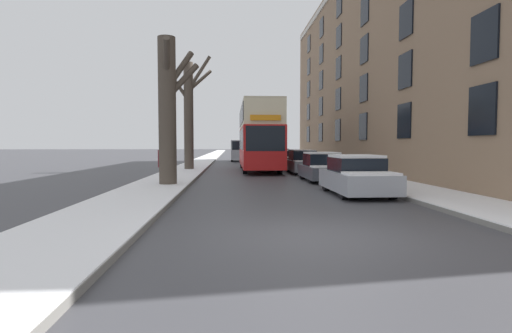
{
  "coord_description": "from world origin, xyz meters",
  "views": [
    {
      "loc": [
        -1.92,
        -7.72,
        1.81
      ],
      "look_at": [
        -0.51,
        14.92,
        0.58
      ],
      "focal_mm": 28.0,
      "sensor_mm": 36.0,
      "label": 1
    }
  ],
  "objects_px": {
    "bare_tree_left_1": "(189,113)",
    "parked_car_4": "(280,157)",
    "bare_tree_left_0": "(168,109)",
    "parked_car_0": "(357,176)",
    "parked_car_3": "(290,160)",
    "parked_car_1": "(322,168)",
    "oncoming_van": "(240,150)",
    "double_decker_bus": "(259,134)",
    "parked_car_2": "(302,163)",
    "pedestrian_left_sidewalk": "(163,164)"
  },
  "relations": [
    {
      "from": "bare_tree_left_1",
      "to": "parked_car_4",
      "type": "height_order",
      "value": "bare_tree_left_1"
    },
    {
      "from": "parked_car_4",
      "to": "bare_tree_left_0",
      "type": "bearing_deg",
      "value": -109.65
    },
    {
      "from": "parked_car_0",
      "to": "parked_car_3",
      "type": "distance_m",
      "value": 16.69
    },
    {
      "from": "parked_car_0",
      "to": "parked_car_1",
      "type": "height_order",
      "value": "parked_car_1"
    },
    {
      "from": "oncoming_van",
      "to": "bare_tree_left_0",
      "type": "bearing_deg",
      "value": -97.52
    },
    {
      "from": "parked_car_4",
      "to": "double_decker_bus",
      "type": "bearing_deg",
      "value": -105.86
    },
    {
      "from": "parked_car_1",
      "to": "parked_car_4",
      "type": "xyz_separation_m",
      "value": [
        -0.0,
        17.51,
        0.02
      ]
    },
    {
      "from": "parked_car_3",
      "to": "parked_car_4",
      "type": "height_order",
      "value": "parked_car_4"
    },
    {
      "from": "parked_car_0",
      "to": "oncoming_van",
      "type": "bearing_deg",
      "value": 96.68
    },
    {
      "from": "bare_tree_left_0",
      "to": "bare_tree_left_1",
      "type": "relative_size",
      "value": 0.8
    },
    {
      "from": "bare_tree_left_1",
      "to": "parked_car_2",
      "type": "relative_size",
      "value": 1.85
    },
    {
      "from": "bare_tree_left_0",
      "to": "parked_car_0",
      "type": "relative_size",
      "value": 1.55
    },
    {
      "from": "bare_tree_left_1",
      "to": "pedestrian_left_sidewalk",
      "type": "height_order",
      "value": "bare_tree_left_1"
    },
    {
      "from": "parked_car_4",
      "to": "parked_car_2",
      "type": "bearing_deg",
      "value": -90.0
    },
    {
      "from": "parked_car_0",
      "to": "oncoming_van",
      "type": "xyz_separation_m",
      "value": [
        -3.56,
        30.35,
        0.58
      ]
    },
    {
      "from": "parked_car_0",
      "to": "parked_car_3",
      "type": "height_order",
      "value": "parked_car_0"
    },
    {
      "from": "double_decker_bus",
      "to": "oncoming_van",
      "type": "xyz_separation_m",
      "value": [
        -0.97,
        16.44,
        -1.34
      ]
    },
    {
      "from": "oncoming_van",
      "to": "parked_car_1",
      "type": "bearing_deg",
      "value": -81.85
    },
    {
      "from": "bare_tree_left_0",
      "to": "double_decker_bus",
      "type": "xyz_separation_m",
      "value": [
        4.59,
        10.99,
        -0.75
      ]
    },
    {
      "from": "parked_car_3",
      "to": "oncoming_van",
      "type": "xyz_separation_m",
      "value": [
        -3.56,
        13.67,
        0.58
      ]
    },
    {
      "from": "bare_tree_left_1",
      "to": "double_decker_bus",
      "type": "xyz_separation_m",
      "value": [
        4.8,
        0.38,
        -1.4
      ]
    },
    {
      "from": "parked_car_1",
      "to": "parked_car_0",
      "type": "bearing_deg",
      "value": -90.0
    },
    {
      "from": "bare_tree_left_1",
      "to": "double_decker_bus",
      "type": "bearing_deg",
      "value": 4.56
    },
    {
      "from": "parked_car_3",
      "to": "parked_car_0",
      "type": "bearing_deg",
      "value": -90.0
    },
    {
      "from": "bare_tree_left_0",
      "to": "oncoming_van",
      "type": "distance_m",
      "value": 27.74
    },
    {
      "from": "parked_car_4",
      "to": "pedestrian_left_sidewalk",
      "type": "bearing_deg",
      "value": -110.62
    },
    {
      "from": "pedestrian_left_sidewalk",
      "to": "parked_car_3",
      "type": "bearing_deg",
      "value": -69.68
    },
    {
      "from": "parked_car_4",
      "to": "oncoming_van",
      "type": "xyz_separation_m",
      "value": [
        -3.56,
        7.32,
        0.56
      ]
    },
    {
      "from": "parked_car_2",
      "to": "parked_car_4",
      "type": "relative_size",
      "value": 1.03
    },
    {
      "from": "parked_car_3",
      "to": "oncoming_van",
      "type": "distance_m",
      "value": 14.13
    },
    {
      "from": "parked_car_3",
      "to": "parked_car_4",
      "type": "distance_m",
      "value": 6.35
    },
    {
      "from": "parked_car_0",
      "to": "parked_car_4",
      "type": "relative_size",
      "value": 0.99
    },
    {
      "from": "bare_tree_left_0",
      "to": "parked_car_3",
      "type": "bearing_deg",
      "value": 62.44
    },
    {
      "from": "parked_car_4",
      "to": "parked_car_0",
      "type": "bearing_deg",
      "value": -90.0
    },
    {
      "from": "bare_tree_left_1",
      "to": "parked_car_4",
      "type": "relative_size",
      "value": 1.9
    },
    {
      "from": "bare_tree_left_0",
      "to": "parked_car_1",
      "type": "distance_m",
      "value": 8.09
    },
    {
      "from": "parked_car_1",
      "to": "parked_car_4",
      "type": "relative_size",
      "value": 0.97
    },
    {
      "from": "bare_tree_left_1",
      "to": "parked_car_1",
      "type": "xyz_separation_m",
      "value": [
        7.39,
        -8.01,
        -3.33
      ]
    },
    {
      "from": "parked_car_1",
      "to": "parked_car_3",
      "type": "height_order",
      "value": "parked_car_1"
    },
    {
      "from": "parked_car_4",
      "to": "pedestrian_left_sidewalk",
      "type": "height_order",
      "value": "pedestrian_left_sidewalk"
    },
    {
      "from": "bare_tree_left_0",
      "to": "pedestrian_left_sidewalk",
      "type": "distance_m",
      "value": 2.37
    },
    {
      "from": "oncoming_van",
      "to": "pedestrian_left_sidewalk",
      "type": "bearing_deg",
      "value": -98.21
    },
    {
      "from": "parked_car_3",
      "to": "bare_tree_left_1",
      "type": "bearing_deg",
      "value": -156.91
    },
    {
      "from": "bare_tree_left_1",
      "to": "oncoming_van",
      "type": "distance_m",
      "value": 17.47
    },
    {
      "from": "oncoming_van",
      "to": "pedestrian_left_sidewalk",
      "type": "distance_m",
      "value": 27.48
    },
    {
      "from": "parked_car_0",
      "to": "parked_car_1",
      "type": "relative_size",
      "value": 1.02
    },
    {
      "from": "oncoming_van",
      "to": "parked_car_3",
      "type": "bearing_deg",
      "value": -75.41
    },
    {
      "from": "bare_tree_left_0",
      "to": "parked_car_4",
      "type": "xyz_separation_m",
      "value": [
        7.18,
        20.11,
        -2.66
      ]
    },
    {
      "from": "bare_tree_left_1",
      "to": "oncoming_van",
      "type": "bearing_deg",
      "value": 77.15
    },
    {
      "from": "bare_tree_left_0",
      "to": "parked_car_2",
      "type": "bearing_deg",
      "value": 48.44
    }
  ]
}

